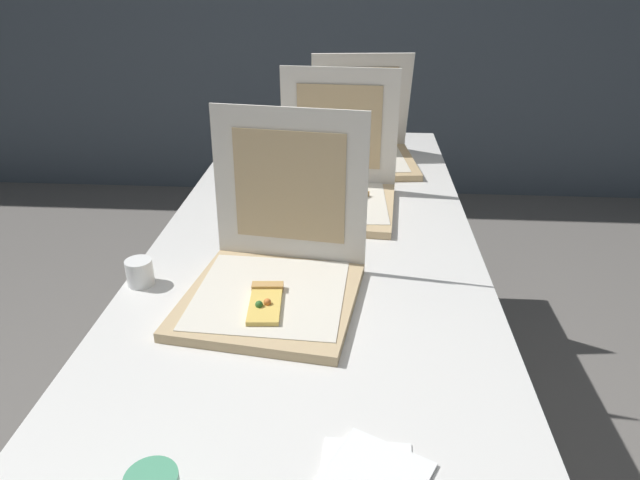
{
  "coord_description": "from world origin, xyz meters",
  "views": [
    {
      "loc": [
        0.1,
        -0.83,
        1.42
      ],
      "look_at": [
        0.02,
        0.41,
        0.8
      ],
      "focal_mm": 32.18,
      "sensor_mm": 36.0,
      "label": 1
    }
  ],
  "objects_px": {
    "table": "(317,251)",
    "cup_white_far": "(254,177)",
    "cup_white_near_left": "(140,272)",
    "pizza_box_front": "(274,273)",
    "napkin_pile": "(371,476)",
    "pizza_box_middle": "(334,187)",
    "pizza_box_back": "(362,148)"
  },
  "relations": [
    {
      "from": "pizza_box_middle",
      "to": "cup_white_near_left",
      "type": "distance_m",
      "value": 0.66
    },
    {
      "from": "pizza_box_front",
      "to": "cup_white_far",
      "type": "relative_size",
      "value": 6.91
    },
    {
      "from": "pizza_box_front",
      "to": "cup_white_near_left",
      "type": "xyz_separation_m",
      "value": [
        -0.31,
        0.02,
        -0.02
      ]
    },
    {
      "from": "table",
      "to": "pizza_box_middle",
      "type": "height_order",
      "value": "pizza_box_middle"
    },
    {
      "from": "cup_white_near_left",
      "to": "table",
      "type": "bearing_deg",
      "value": 36.92
    },
    {
      "from": "pizza_box_front",
      "to": "cup_white_near_left",
      "type": "bearing_deg",
      "value": -176.42
    },
    {
      "from": "pizza_box_back",
      "to": "pizza_box_middle",
      "type": "bearing_deg",
      "value": -108.15
    },
    {
      "from": "table",
      "to": "cup_white_far",
      "type": "relative_size",
      "value": 33.52
    },
    {
      "from": "pizza_box_front",
      "to": "pizza_box_back",
      "type": "bearing_deg",
      "value": 86.33
    },
    {
      "from": "pizza_box_middle",
      "to": "pizza_box_back",
      "type": "height_order",
      "value": "pizza_box_middle"
    },
    {
      "from": "pizza_box_middle",
      "to": "cup_white_near_left",
      "type": "bearing_deg",
      "value": -125.86
    },
    {
      "from": "pizza_box_middle",
      "to": "cup_white_far",
      "type": "xyz_separation_m",
      "value": [
        -0.27,
        0.14,
        -0.02
      ]
    },
    {
      "from": "cup_white_near_left",
      "to": "napkin_pile",
      "type": "distance_m",
      "value": 0.73
    },
    {
      "from": "cup_white_near_left",
      "to": "pizza_box_front",
      "type": "bearing_deg",
      "value": -4.36
    },
    {
      "from": "cup_white_far",
      "to": "pizza_box_front",
      "type": "bearing_deg",
      "value": -76.46
    },
    {
      "from": "table",
      "to": "cup_white_far",
      "type": "bearing_deg",
      "value": 122.9
    },
    {
      "from": "pizza_box_front",
      "to": "pizza_box_back",
      "type": "height_order",
      "value": "pizza_box_front"
    },
    {
      "from": "pizza_box_front",
      "to": "pizza_box_back",
      "type": "xyz_separation_m",
      "value": [
        0.19,
        0.93,
        -0.0
      ]
    },
    {
      "from": "pizza_box_middle",
      "to": "cup_white_near_left",
      "type": "xyz_separation_m",
      "value": [
        -0.42,
        -0.5,
        -0.02
      ]
    },
    {
      "from": "pizza_box_middle",
      "to": "pizza_box_back",
      "type": "distance_m",
      "value": 0.42
    },
    {
      "from": "pizza_box_middle",
      "to": "napkin_pile",
      "type": "distance_m",
      "value": 1.02
    },
    {
      "from": "pizza_box_front",
      "to": "pizza_box_middle",
      "type": "relative_size",
      "value": 1.08
    },
    {
      "from": "pizza_box_front",
      "to": "cup_white_near_left",
      "type": "relative_size",
      "value": 6.91
    },
    {
      "from": "pizza_box_back",
      "to": "table",
      "type": "bearing_deg",
      "value": -107.43
    },
    {
      "from": "pizza_box_middle",
      "to": "napkin_pile",
      "type": "bearing_deg",
      "value": -80.21
    },
    {
      "from": "pizza_box_back",
      "to": "cup_white_near_left",
      "type": "xyz_separation_m",
      "value": [
        -0.51,
        -0.91,
        -0.02
      ]
    },
    {
      "from": "table",
      "to": "napkin_pile",
      "type": "height_order",
      "value": "napkin_pile"
    },
    {
      "from": "pizza_box_back",
      "to": "cup_white_far",
      "type": "xyz_separation_m",
      "value": [
        -0.35,
        -0.26,
        -0.02
      ]
    },
    {
      "from": "pizza_box_front",
      "to": "cup_white_near_left",
      "type": "height_order",
      "value": "pizza_box_front"
    },
    {
      "from": "table",
      "to": "cup_white_near_left",
      "type": "xyz_separation_m",
      "value": [
        -0.38,
        -0.29,
        0.08
      ]
    },
    {
      "from": "table",
      "to": "cup_white_near_left",
      "type": "bearing_deg",
      "value": -143.08
    },
    {
      "from": "cup_white_near_left",
      "to": "cup_white_far",
      "type": "relative_size",
      "value": 1.0
    }
  ]
}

